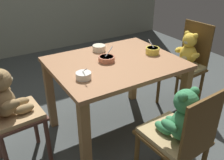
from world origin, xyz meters
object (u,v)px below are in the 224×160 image
object	(u,v)px
porridge_bowl_white_near_left	(84,75)
porridge_bowl_yellow_near_right	(152,51)
teddy_chair_near_right	(186,59)
teddy_chair_near_front	(180,128)
porridge_bowl_cream_far_center	(99,48)
teddy_chair_near_left	(8,105)
dining_table	(115,74)
porridge_bowl_terracotta_center	(107,59)

from	to	relation	value
porridge_bowl_white_near_left	porridge_bowl_yellow_near_right	distance (m)	0.77
teddy_chair_near_right	teddy_chair_near_front	bearing A→B (deg)	36.79
teddy_chair_near_front	porridge_bowl_cream_far_center	world-z (taller)	teddy_chair_near_front
teddy_chair_near_left	porridge_bowl_yellow_near_right	size ratio (longest dim) A/B	6.48
teddy_chair_near_right	teddy_chair_near_left	bearing A→B (deg)	-5.95
porridge_bowl_yellow_near_right	porridge_bowl_cream_far_center	world-z (taller)	porridge_bowl_yellow_near_right
dining_table	porridge_bowl_terracotta_center	xyz separation A→B (m)	(-0.06, 0.03, 0.15)
porridge_bowl_white_near_left	porridge_bowl_cream_far_center	distance (m)	0.58
teddy_chair_near_left	porridge_bowl_yellow_near_right	bearing A→B (deg)	-7.90
teddy_chair_near_right	porridge_bowl_yellow_near_right	distance (m)	0.57
porridge_bowl_yellow_near_right	porridge_bowl_cream_far_center	distance (m)	0.50
teddy_chair_near_right	porridge_bowl_cream_far_center	bearing A→B (deg)	-21.86
teddy_chair_near_front	porridge_bowl_white_near_left	xyz separation A→B (m)	(-0.37, 0.65, 0.20)
dining_table	porridge_bowl_yellow_near_right	distance (m)	0.42
dining_table	porridge_bowl_yellow_near_right	world-z (taller)	porridge_bowl_yellow_near_right
porridge_bowl_yellow_near_right	teddy_chair_near_front	bearing A→B (deg)	-117.00
teddy_chair_near_right	porridge_bowl_cream_far_center	xyz separation A→B (m)	(-0.91, 0.28, 0.21)
teddy_chair_near_right	porridge_bowl_white_near_left	size ratio (longest dim) A/B	7.46
porridge_bowl_terracotta_center	porridge_bowl_cream_far_center	xyz separation A→B (m)	(0.07, 0.25, 0.01)
teddy_chair_near_left	porridge_bowl_cream_far_center	bearing A→B (deg)	10.41
porridge_bowl_cream_far_center	teddy_chair_near_left	bearing A→B (deg)	-165.30
dining_table	porridge_bowl_white_near_left	bearing A→B (deg)	-157.27
teddy_chair_near_left	porridge_bowl_white_near_left	bearing A→B (deg)	-25.19
teddy_chair_near_left	porridge_bowl_terracotta_center	world-z (taller)	teddy_chair_near_left
teddy_chair_near_front	porridge_bowl_yellow_near_right	world-z (taller)	teddy_chair_near_front
porridge_bowl_cream_far_center	dining_table	bearing A→B (deg)	-90.99
porridge_bowl_terracotta_center	porridge_bowl_cream_far_center	distance (m)	0.26
teddy_chair_near_front	porridge_bowl_yellow_near_right	xyz separation A→B (m)	(0.39, 0.77, 0.21)
dining_table	porridge_bowl_yellow_near_right	bearing A→B (deg)	-5.13
dining_table	porridge_bowl_terracotta_center	size ratio (longest dim) A/B	7.26
teddy_chair_near_front	porridge_bowl_terracotta_center	world-z (taller)	teddy_chair_near_front
teddy_chair_near_front	porridge_bowl_white_near_left	bearing A→B (deg)	26.10
porridge_bowl_white_near_left	porridge_bowl_terracotta_center	bearing A→B (deg)	31.55
teddy_chair_near_right	porridge_bowl_cream_far_center	size ratio (longest dim) A/B	7.65
teddy_chair_near_right	porridge_bowl_terracotta_center	distance (m)	1.00
teddy_chair_near_left	teddy_chair_near_right	world-z (taller)	teddy_chair_near_right
porridge_bowl_terracotta_center	porridge_bowl_cream_far_center	bearing A→B (deg)	74.61
teddy_chair_near_front	porridge_bowl_cream_far_center	bearing A→B (deg)	-4.27
teddy_chair_near_right	porridge_bowl_terracotta_center	size ratio (longest dim) A/B	6.22
teddy_chair_near_left	teddy_chair_near_front	world-z (taller)	teddy_chair_near_left
dining_table	porridge_bowl_white_near_left	distance (m)	0.43
teddy_chair_near_front	porridge_bowl_cream_far_center	size ratio (longest dim) A/B	7.16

